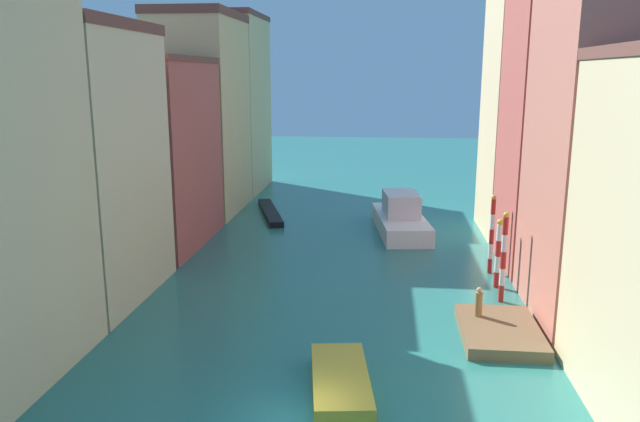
{
  "coord_description": "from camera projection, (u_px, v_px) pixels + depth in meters",
  "views": [
    {
      "loc": [
        2.64,
        -19.11,
        12.04
      ],
      "look_at": [
        -2.38,
        27.95,
        1.5
      ],
      "focal_mm": 34.6,
      "sensor_mm": 36.0,
      "label": 1
    }
  ],
  "objects": [
    {
      "name": "building_left_2",
      "position": [
        156.0,
        153.0,
        43.35
      ],
      "size": [
        6.6,
        11.4,
        13.23
      ],
      "color": "#B25147",
      "rests_on": "ground"
    },
    {
      "name": "mooring_pole_1",
      "position": [
        498.0,
        253.0,
        35.13
      ],
      "size": [
        0.37,
        0.37,
        4.05
      ],
      "color": "red",
      "rests_on": "ground"
    },
    {
      "name": "waterfront_dock",
      "position": [
        499.0,
        331.0,
        28.82
      ],
      "size": [
        3.57,
        5.41,
        0.56
      ],
      "color": "brown",
      "rests_on": "ground"
    },
    {
      "name": "mooring_pole_2",
      "position": [
        492.0,
        234.0,
        37.61
      ],
      "size": [
        0.31,
        0.31,
        4.93
      ],
      "color": "red",
      "rests_on": "ground"
    },
    {
      "name": "building_right_3",
      "position": [
        533.0,
        98.0,
        45.65
      ],
      "size": [
        6.6,
        8.36,
        20.62
      ],
      "color": "beige",
      "rests_on": "ground"
    },
    {
      "name": "gondola_black",
      "position": [
        270.0,
        212.0,
        53.73
      ],
      "size": [
        3.94,
        9.49,
        0.5
      ],
      "color": "black",
      "rests_on": "ground"
    },
    {
      "name": "building_left_1",
      "position": [
        80.0,
        164.0,
        32.68
      ],
      "size": [
        6.6,
        9.65,
        14.77
      ],
      "color": "beige",
      "rests_on": "ground"
    },
    {
      "name": "mooring_pole_0",
      "position": [
        503.0,
        257.0,
        32.8
      ],
      "size": [
        0.32,
        0.32,
        4.97
      ],
      "color": "red",
      "rests_on": "ground"
    },
    {
      "name": "person_on_dock",
      "position": [
        479.0,
        303.0,
        29.79
      ],
      "size": [
        0.36,
        0.36,
        1.46
      ],
      "color": "olive",
      "rests_on": "waterfront_dock"
    },
    {
      "name": "building_right_1",
      "position": [
        611.0,
        149.0,
        29.65
      ],
      "size": [
        6.6,
        8.99,
        16.98
      ],
      "color": "#C6705B",
      "rests_on": "ground"
    },
    {
      "name": "vaporetto_white",
      "position": [
        401.0,
        218.0,
        47.88
      ],
      "size": [
        4.66,
        10.23,
        3.1
      ],
      "color": "white",
      "rests_on": "ground"
    },
    {
      "name": "ground_plane",
      "position": [
        347.0,
        242.0,
        45.22
      ],
      "size": [
        154.0,
        154.0,
        0.0
      ],
      "primitive_type": "plane",
      "color": "#28756B"
    },
    {
      "name": "building_right_2",
      "position": [
        563.0,
        121.0,
        37.93
      ],
      "size": [
        6.6,
        7.79,
        18.45
      ],
      "color": "#B25147",
      "rests_on": "ground"
    },
    {
      "name": "building_left_3",
      "position": [
        201.0,
        114.0,
        53.85
      ],
      "size": [
        6.6,
        10.54,
        17.28
      ],
      "color": "#DBB77A",
      "rests_on": "ground"
    },
    {
      "name": "motorboat_0",
      "position": [
        340.0,
        383.0,
        23.67
      ],
      "size": [
        2.85,
        5.65,
        0.84
      ],
      "color": "gold",
      "rests_on": "ground"
    },
    {
      "name": "building_left_4",
      "position": [
        231.0,
        104.0,
        64.07
      ],
      "size": [
        6.6,
        10.75,
        18.05
      ],
      "color": "#DBB77A",
      "rests_on": "ground"
    }
  ]
}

